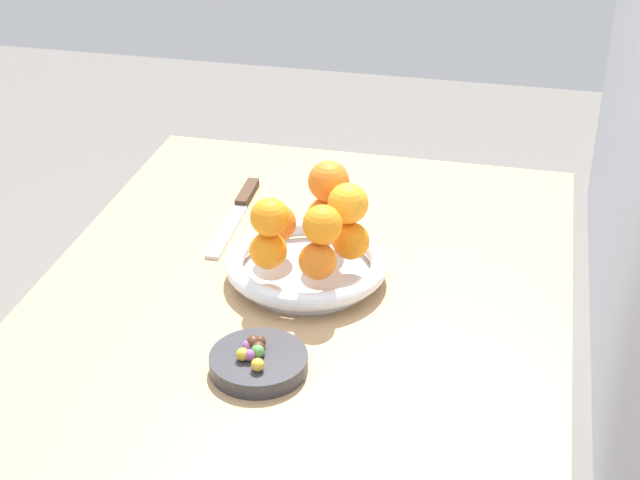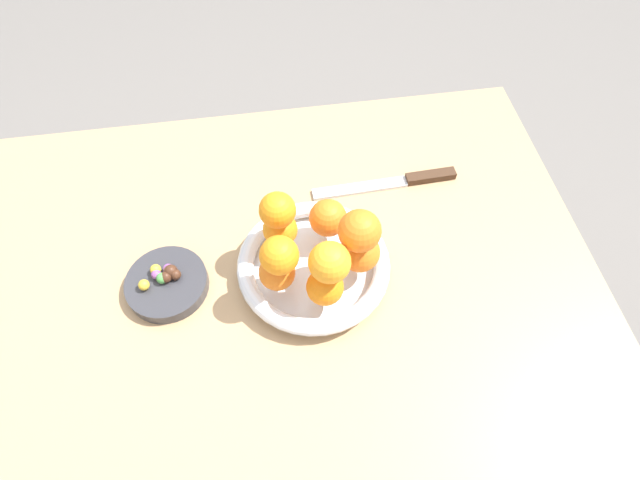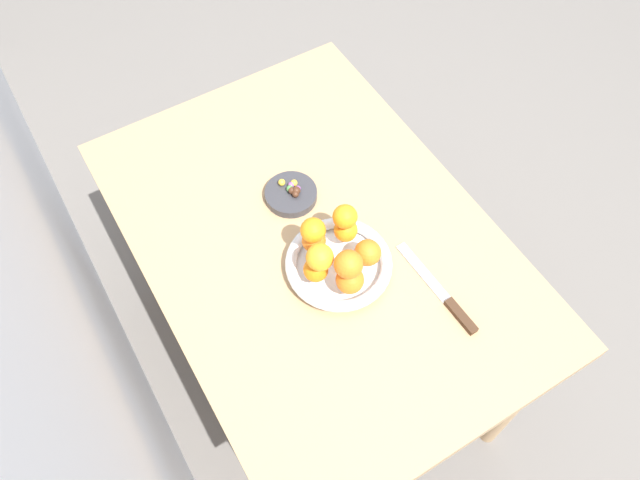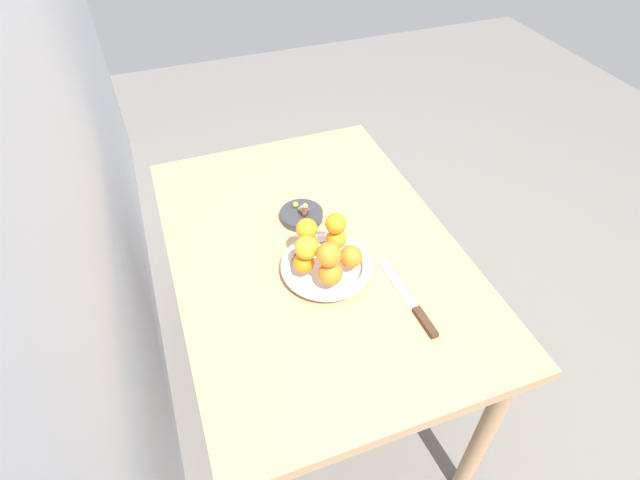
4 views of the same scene
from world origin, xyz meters
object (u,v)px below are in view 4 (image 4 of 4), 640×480
at_px(orange_3, 308,243).
at_px(orange_5, 336,224).
at_px(candy_ball_4, 307,210).
at_px(candy_ball_2, 304,214).
at_px(orange_7, 307,229).
at_px(candy_dish, 301,215).
at_px(orange_8, 307,248).
at_px(candy_ball_3, 305,211).
at_px(candy_ball_1, 303,207).
at_px(orange_4, 304,263).
at_px(fruit_bowl, 326,267).
at_px(candy_ball_6, 296,204).
at_px(dining_table, 314,270).
at_px(knife, 412,304).
at_px(orange_2, 337,239).
at_px(candy_ball_0, 305,206).
at_px(candy_ball_7, 301,209).
at_px(orange_6, 329,255).
at_px(orange_1, 351,257).
at_px(orange_0, 330,273).
at_px(candy_ball_5, 302,211).

height_order(orange_3, orange_5, orange_5).
bearing_deg(candy_ball_4, candy_ball_2, 133.05).
bearing_deg(orange_7, candy_dish, -13.47).
bearing_deg(orange_8, candy_ball_3, -17.77).
bearing_deg(candy_ball_1, orange_4, 162.25).
xyz_separation_m(fruit_bowl, candy_ball_6, (0.26, -0.00, 0.01)).
distance_m(orange_4, candy_ball_6, 0.28).
distance_m(dining_table, candy_ball_3, 0.17).
distance_m(orange_7, candy_ball_2, 0.19).
bearing_deg(knife, candy_ball_3, 19.90).
bearing_deg(orange_2, candy_ball_0, 5.92).
xyz_separation_m(fruit_bowl, candy_ball_7, (0.23, -0.01, 0.01)).
distance_m(candy_ball_0, candy_ball_2, 0.03).
distance_m(fruit_bowl, candy_dish, 0.23).
bearing_deg(orange_2, orange_6, 149.36).
height_order(dining_table, orange_5, orange_5).
xyz_separation_m(orange_6, knife, (-0.11, -0.18, -0.13)).
height_order(orange_1, orange_2, orange_1).
height_order(dining_table, candy_ball_4, candy_ball_4).
bearing_deg(orange_4, knife, -126.87).
height_order(orange_1, orange_8, orange_8).
distance_m(orange_1, orange_8, 0.12).
relative_size(orange_1, orange_3, 1.11).
distance_m(orange_8, candy_ball_6, 0.29).
height_order(orange_0, knife, orange_0).
xyz_separation_m(dining_table, orange_4, (-0.11, 0.06, 0.16)).
relative_size(orange_0, candy_ball_6, 3.58).
distance_m(orange_5, knife, 0.27).
height_order(orange_7, candy_ball_6, orange_7).
distance_m(orange_7, candy_ball_7, 0.21).
xyz_separation_m(orange_3, candy_ball_3, (0.16, -0.05, -0.03)).
xyz_separation_m(candy_dish, candy_ball_4, (-0.01, -0.02, 0.02)).
bearing_deg(orange_6, orange_8, 38.96).
relative_size(orange_1, candy_ball_5, 3.32).
relative_size(candy_ball_2, candy_ball_4, 1.02).
height_order(orange_2, candy_ball_5, orange_2).
height_order(orange_0, orange_6, orange_6).
distance_m(orange_2, candy_ball_5, 0.19).
bearing_deg(orange_8, orange_1, -98.41).
bearing_deg(orange_0, candy_ball_7, -4.43).
relative_size(fruit_bowl, candy_ball_5, 13.35).
bearing_deg(candy_ball_4, candy_ball_3, 126.43).
xyz_separation_m(orange_5, candy_ball_6, (0.21, 0.04, -0.09)).
xyz_separation_m(orange_3, candy_ball_7, (0.17, -0.04, -0.04)).
relative_size(candy_dish, candy_ball_0, 7.47).
bearing_deg(orange_5, orange_6, 150.91).
distance_m(orange_6, orange_7, 0.11).
distance_m(orange_2, orange_8, 0.13).
bearing_deg(orange_4, fruit_bowl, -82.80).
bearing_deg(candy_ball_6, candy_ball_2, -169.05).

